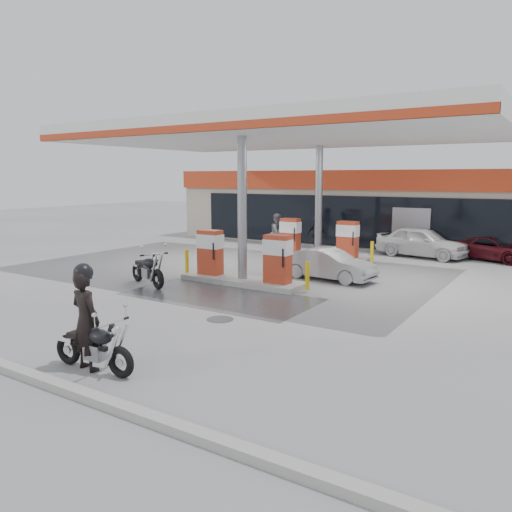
{
  "coord_description": "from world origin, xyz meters",
  "views": [
    {
      "loc": [
        9.52,
        -12.04,
        3.66
      ],
      "look_at": [
        1.21,
        0.98,
        1.2
      ],
      "focal_mm": 35.0,
      "sensor_mm": 36.0,
      "label": 1
    }
  ],
  "objects": [
    {
      "name": "store_building",
      "position": [
        0.01,
        15.94,
        2.01
      ],
      "size": [
        22.0,
        8.22,
        4.0
      ],
      "color": "#B1A895",
      "rests_on": "ground"
    },
    {
      "name": "parked_motorcycle",
      "position": [
        -2.52,
        -0.01,
        0.51
      ],
      "size": [
        2.17,
        1.14,
        1.16
      ],
      "rotation": [
        0.0,
        0.0,
        -0.35
      ],
      "color": "black",
      "rests_on": "ground"
    },
    {
      "name": "biker_main",
      "position": [
        1.89,
        -6.09,
        0.97
      ],
      "size": [
        0.75,
        0.53,
        1.94
      ],
      "primitive_type": "imported",
      "rotation": [
        0.0,
        0.0,
        3.05
      ],
      "color": "black",
      "rests_on": "ground"
    },
    {
      "name": "parked_car_right",
      "position": [
        6.68,
        12.0,
        0.52
      ],
      "size": [
        4.11,
        2.92,
        1.04
      ],
      "primitive_type": "imported",
      "rotation": [
        0.0,
        0.0,
        1.22
      ],
      "color": "#55121A",
      "rests_on": "ground"
    },
    {
      "name": "main_motorcycle",
      "position": [
        2.08,
        -6.07,
        0.45
      ],
      "size": [
        2.0,
        0.77,
        1.03
      ],
      "rotation": [
        0.0,
        0.0,
        0.06
      ],
      "color": "black",
      "rests_on": "ground"
    },
    {
      "name": "hatchback_silver",
      "position": [
        2.24,
        4.2,
        0.56
      ],
      "size": [
        3.47,
        1.46,
        1.11
      ],
      "primitive_type": "imported",
      "rotation": [
        0.0,
        0.0,
        1.48
      ],
      "color": "#9EA1A5",
      "rests_on": "ground"
    },
    {
      "name": "pump_island_far",
      "position": [
        0.0,
        8.0,
        0.71
      ],
      "size": [
        5.14,
        1.3,
        1.78
      ],
      "color": "#9E9E99",
      "rests_on": "ground"
    },
    {
      "name": "biker_walking",
      "position": [
        -1.13,
        10.2,
        0.84
      ],
      "size": [
        1.0,
        0.44,
        1.68
      ],
      "primitive_type": "imported",
      "rotation": [
        0.0,
        0.0,
        -0.03
      ],
      "color": "black",
      "rests_on": "ground"
    },
    {
      "name": "ground",
      "position": [
        0.0,
        0.0,
        0.0
      ],
      "size": [
        90.0,
        90.0,
        0.0
      ],
      "primitive_type": "plane",
      "color": "gray",
      "rests_on": "ground"
    },
    {
      "name": "parked_car_left",
      "position": [
        -6.91,
        14.0,
        0.65
      ],
      "size": [
        4.84,
        3.47,
        1.3
      ],
      "primitive_type": "imported",
      "rotation": [
        0.0,
        0.0,
        1.98
      ],
      "color": "#151F47",
      "rests_on": "ground"
    },
    {
      "name": "drain_cover",
      "position": [
        2.0,
        -2.0,
        0.0
      ],
      "size": [
        0.7,
        0.7,
        0.01
      ],
      "primitive_type": "cylinder",
      "color": "#38383A",
      "rests_on": "ground"
    },
    {
      "name": "canopy",
      "position": [
        0.0,
        5.0,
        5.27
      ],
      "size": [
        16.0,
        10.02,
        5.51
      ],
      "color": "silver",
      "rests_on": "ground"
    },
    {
      "name": "wet_patch",
      "position": [
        0.5,
        0.0,
        0.0
      ],
      "size": [
        6.0,
        3.0,
        0.0
      ],
      "primitive_type": "cube",
      "color": "#4C4C4F",
      "rests_on": "ground"
    },
    {
      "name": "attendant",
      "position": [
        -2.65,
        9.0,
        0.95
      ],
      "size": [
        0.76,
        0.95,
        1.89
      ],
      "primitive_type": "imported",
      "rotation": [
        0.0,
        0.0,
        1.53
      ],
      "color": "slate",
      "rests_on": "ground"
    },
    {
      "name": "sedan_white",
      "position": [
        3.72,
        11.2,
        0.7
      ],
      "size": [
        4.32,
        2.3,
        1.4
      ],
      "primitive_type": "imported",
      "rotation": [
        0.0,
        0.0,
        1.41
      ],
      "color": "white",
      "rests_on": "ground"
    },
    {
      "name": "pump_island_near",
      "position": [
        0.0,
        2.0,
        0.71
      ],
      "size": [
        5.14,
        1.3,
        1.78
      ],
      "color": "#9E9E99",
      "rests_on": "ground"
    }
  ]
}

